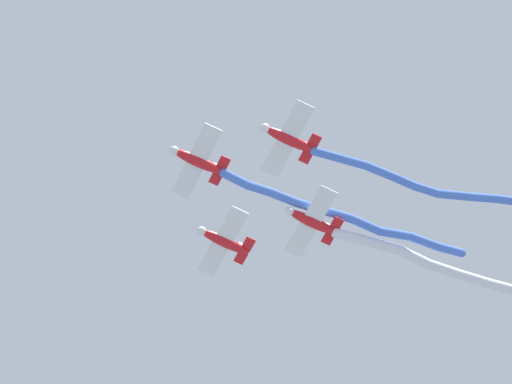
% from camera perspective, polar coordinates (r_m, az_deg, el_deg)
% --- Properties ---
extents(airplane_lead, '(5.39, 6.96, 1.74)m').
position_cam_1_polar(airplane_lead, '(84.82, -3.39, 1.79)').
color(airplane_lead, red).
extents(smoke_trail_lead, '(22.30, 8.02, 1.91)m').
position_cam_1_polar(smoke_trail_lead, '(87.59, 5.01, -1.39)').
color(smoke_trail_lead, '#4C75DB').
extents(airplane_left_wing, '(5.39, 6.96, 1.74)m').
position_cam_1_polar(airplane_left_wing, '(83.62, 1.83, 3.06)').
color(airplane_left_wing, red).
extents(smoke_trail_left_wing, '(18.32, 4.02, 2.32)m').
position_cam_1_polar(smoke_trail_left_wing, '(84.96, 9.18, 0.60)').
color(smoke_trail_left_wing, '#4C75DB').
extents(airplane_right_wing, '(5.38, 6.93, 1.74)m').
position_cam_1_polar(airplane_right_wing, '(87.98, -1.88, -2.83)').
color(airplane_right_wing, red).
extents(airplane_slot, '(5.38, 6.94, 1.74)m').
position_cam_1_polar(airplane_slot, '(86.73, 3.18, -1.69)').
color(airplane_slot, red).
extents(smoke_trail_slot, '(30.62, 8.31, 4.63)m').
position_cam_1_polar(smoke_trail_slot, '(93.34, 13.35, -4.72)').
color(smoke_trail_slot, white).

